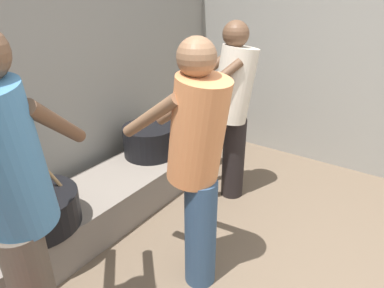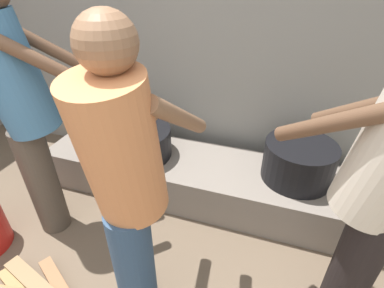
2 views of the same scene
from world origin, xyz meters
name	(u,v)px [view 1 (image 1 of 2)]	position (x,y,z in m)	size (l,w,h in m)	color
block_enclosure_rear	(12,94)	(0.00, 2.50, 1.06)	(5.13, 0.20, 2.13)	gray
hearth_ledge	(107,199)	(0.32, 1.98, 0.16)	(2.75, 0.60, 0.32)	slate
cooking_pot_main	(36,210)	(-0.30, 1.93, 0.44)	(0.56, 0.56, 0.68)	black
cooking_pot_secondary	(150,140)	(0.94, 2.03, 0.46)	(0.49, 0.49, 0.28)	black
cook_in_cream_shirt	(233,104)	(1.20, 1.31, 0.89)	(0.71, 0.65, 1.55)	black
cook_in_blue_shirt	(14,198)	(-0.66, 1.35, 0.96)	(0.75, 0.64, 1.67)	#4C4238
cook_in_orange_shirt	(197,158)	(0.20, 0.99, 0.89)	(0.39, 0.68, 1.56)	navy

